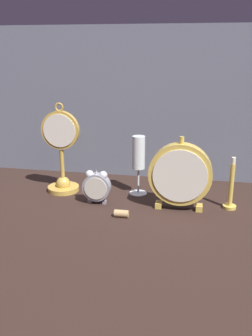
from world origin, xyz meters
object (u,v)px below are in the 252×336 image
at_px(brass_candlestick, 231,191).
at_px(wine_cork, 121,214).
at_px(mantel_clock_silver, 180,175).
at_px(champagne_flute, 139,157).
at_px(alarm_clock_twin_bell, 97,186).
at_px(pocket_watch_on_stand, 62,157).

relative_size(brass_candlestick, wine_cork, 3.95).
distance_m(mantel_clock_silver, brass_candlestick, 0.17).
xyz_separation_m(brass_candlestick, wine_cork, (-0.32, -0.13, -0.05)).
bearing_deg(wine_cork, champagne_flute, 84.32).
relative_size(mantel_clock_silver, brass_candlestick, 1.39).
height_order(alarm_clock_twin_bell, champagne_flute, champagne_flute).
bearing_deg(brass_candlestick, pocket_watch_on_stand, 175.05).
relative_size(champagne_flute, brass_candlestick, 1.22).
bearing_deg(alarm_clock_twin_bell, champagne_flute, 42.95).
height_order(brass_candlestick, wine_cork, brass_candlestick).
bearing_deg(brass_candlestick, wine_cork, -158.58).
height_order(alarm_clock_twin_bell, brass_candlestick, brass_candlestick).
xyz_separation_m(pocket_watch_on_stand, wine_cork, (0.24, -0.17, -0.11)).
distance_m(alarm_clock_twin_bell, brass_candlestick, 0.42).
distance_m(brass_candlestick, wine_cork, 0.35).
height_order(mantel_clock_silver, brass_candlestick, mantel_clock_silver).
bearing_deg(alarm_clock_twin_bell, brass_candlestick, 5.39).
bearing_deg(pocket_watch_on_stand, champagne_flute, 4.58).
relative_size(mantel_clock_silver, wine_cork, 5.49).
xyz_separation_m(alarm_clock_twin_bell, mantel_clock_silver, (0.26, 0.00, 0.05)).
height_order(mantel_clock_silver, wine_cork, mantel_clock_silver).
bearing_deg(champagne_flute, pocket_watch_on_stand, -175.42).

